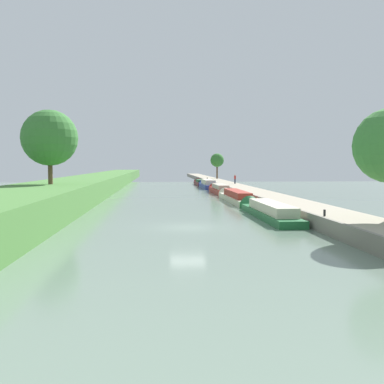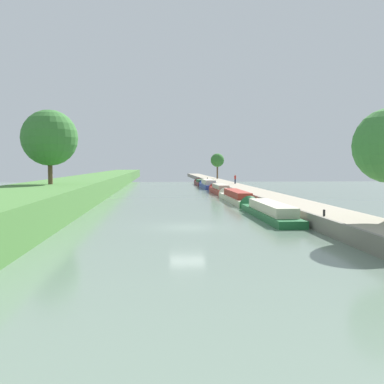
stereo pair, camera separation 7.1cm
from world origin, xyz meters
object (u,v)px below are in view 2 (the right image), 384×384
narrowboat_cream (235,197)px  narrowboat_blue (207,185)px  mooring_bollard_near (324,213)px  narrowboat_maroon (201,183)px  mooring_bollard_far (207,178)px  narrowboat_green (267,211)px  narrowboat_red (219,189)px  person_walking (235,179)px

narrowboat_cream → narrowboat_blue: 29.72m
narrowboat_cream → mooring_bollard_near: 23.88m
narrowboat_maroon → mooring_bollard_far: bearing=65.6°
narrowboat_green → narrowboat_red: size_ratio=1.22×
mooring_bollard_near → mooring_bollard_far: same height
narrowboat_cream → narrowboat_blue: size_ratio=1.18×
narrowboat_maroon → person_walking: 17.96m
narrowboat_green → narrowboat_red: bearing=89.7°
narrowboat_cream → mooring_bollard_far: mooring_bollard_far is taller
narrowboat_green → mooring_bollard_near: 8.51m
narrowboat_blue → narrowboat_maroon: bearing=90.2°
narrowboat_blue → mooring_bollard_near: narrowboat_blue is taller
narrowboat_cream → mooring_bollard_near: (1.94, -23.79, 0.66)m
person_walking → narrowboat_maroon: bearing=104.8°
mooring_bollard_near → narrowboat_red: bearing=92.5°
narrowboat_red → narrowboat_cream: bearing=-90.8°
narrowboat_red → mooring_bollard_far: mooring_bollard_far is taller
narrowboat_green → person_walking: 41.23m
narrowboat_blue → person_walking: 6.35m
narrowboat_cream → mooring_bollard_near: size_ratio=34.61×
narrowboat_green → mooring_bollard_far: bearing=88.3°
narrowboat_maroon → mooring_bollard_near: bearing=-88.3°
narrowboat_maroon → person_walking: person_walking is taller
narrowboat_blue → narrowboat_maroon: narrowboat_blue is taller
narrowboat_cream → narrowboat_red: 15.33m
narrowboat_blue → person_walking: bearing=-43.3°
narrowboat_cream → narrowboat_red: narrowboat_red is taller
narrowboat_cream → narrowboat_blue: (-0.03, 29.72, 0.10)m
narrowboat_maroon → person_walking: (4.59, -17.31, 1.39)m
narrowboat_red → narrowboat_maroon: size_ratio=1.06×
narrowboat_green → narrowboat_maroon: (-0.13, 58.28, -0.04)m
narrowboat_green → mooring_bollard_near: size_ratio=33.11×
mooring_bollard_near → mooring_bollard_far: (0.00, 71.00, 0.00)m
narrowboat_maroon → mooring_bollard_near: (2.02, -66.55, 0.74)m
narrowboat_cream → person_walking: 25.87m
narrowboat_red → narrowboat_maroon: bearing=90.6°
narrowboat_blue → mooring_bollard_far: size_ratio=29.27×
person_walking → mooring_bollard_near: (-2.57, -49.24, -0.65)m
narrowboat_green → person_walking: size_ratio=8.97×
narrowboat_maroon → narrowboat_green: bearing=-89.9°
narrowboat_green → narrowboat_blue: size_ratio=1.13×
mooring_bollard_far → narrowboat_cream: bearing=-92.3°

